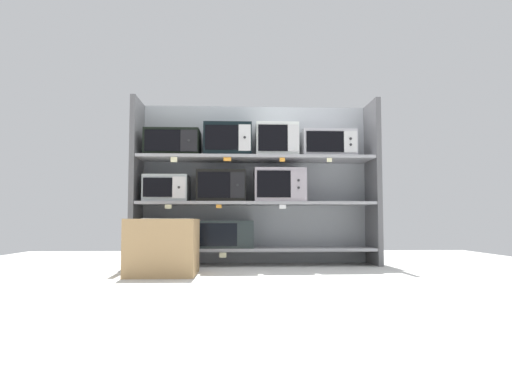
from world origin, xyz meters
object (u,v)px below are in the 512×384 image
Objects in this scene: microwave_4 at (279,186)px; microwave_6 at (228,141)px; microwave_5 at (173,144)px; shipping_carton at (163,247)px; microwave_0 at (168,233)px; microwave_1 at (226,234)px; microwave_3 at (221,186)px; microwave_7 at (277,141)px; microwave_2 at (167,189)px; microwave_8 at (328,145)px.

microwave_4 is 0.68m from microwave_6.
shipping_carton is (0.04, -0.72, -0.98)m from microwave_5.
microwave_5 is at bearing -180.00° from microwave_4.
microwave_5 reaches higher than shipping_carton.
microwave_1 is (0.57, -0.00, -0.01)m from microwave_0.
microwave_6 is at bearing 0.15° from microwave_3.
microwave_7 is (1.04, 0.00, 0.03)m from microwave_5.
microwave_1 is 0.74m from microwave_2.
microwave_1 is at bearing -0.05° from microwave_3.
microwave_3 reaches higher than microwave_1.
microwave_3 is at bearing -0.00° from microwave_5.
microwave_8 is (0.50, 0.00, 0.42)m from microwave_4.
microwave_2 is (-0.59, 0.00, 0.45)m from microwave_1.
microwave_2 is 0.77m from microwave_6.
microwave_6 reaches higher than microwave_8.
microwave_6 reaches higher than microwave_5.
microwave_7 reaches higher than microwave_4.
microwave_3 is at bearing -0.03° from microwave_0.
microwave_7 reaches higher than microwave_0.
microwave_5 is (-0.49, 0.00, 0.43)m from microwave_3.
microwave_6 is at bearing 179.99° from microwave_8.
microwave_3 is (0.54, -0.00, 0.02)m from microwave_2.
microwave_4 is at bearing 0.00° from microwave_3.
microwave_8 is (1.57, 0.00, 0.00)m from microwave_5.
microwave_3 is 0.89× the size of microwave_5.
microwave_8 is at bearing -0.01° from microwave_0.
microwave_1 is 1.25× the size of microwave_2.
microwave_2 is at bearing 179.65° from microwave_5.
microwave_2 reaches higher than shipping_carton.
microwave_6 reaches higher than microwave_4.
microwave_3 is at bearing -0.04° from microwave_2.
microwave_7 reaches higher than microwave_5.
microwave_4 is (0.58, 0.00, 0.01)m from microwave_3.
microwave_4 is 1.20× the size of microwave_7.
microwave_1 is 1.15× the size of microwave_6.
microwave_2 is 1.68m from microwave_8.
shipping_carton is (-1.52, -0.72, -0.99)m from microwave_8.
microwave_1 is at bearing -0.03° from microwave_0.
microwave_6 is at bearing 179.98° from microwave_4.
microwave_0 is 0.89m from microwave_5.
microwave_4 reaches higher than shipping_carton.
microwave_2 is at bearing 179.96° from microwave_3.
microwave_6 is 1.34m from shipping_carton.
microwave_0 reaches higher than microwave_1.
microwave_1 is at bearing -179.20° from microwave_6.
microwave_2 is 0.80× the size of microwave_5.
microwave_1 is at bearing -0.01° from microwave_5.
shipping_carton is (-0.49, -0.72, -0.08)m from microwave_1.
microwave_2 is 0.92× the size of microwave_6.
microwave_4 is at bearing -0.01° from microwave_0.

